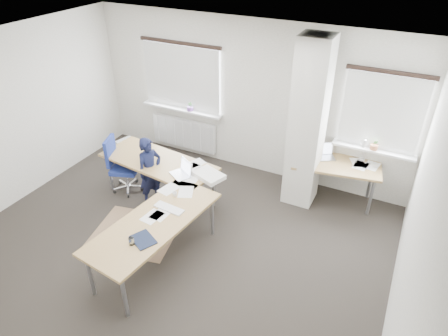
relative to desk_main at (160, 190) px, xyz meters
The scene contains 8 objects.
ground 0.83m from the desk_main, 33.45° to the right, with size 6.00×6.00×0.00m, color black.
room_shell 1.21m from the desk_main, 20.36° to the left, with size 6.04×5.04×2.82m.
floor_mat 0.82m from the desk_main, 134.57° to the right, with size 1.25×1.05×0.01m, color #8E6C4D.
white_crate 2.47m from the desk_main, 139.65° to the left, with size 0.52×0.36×0.31m, color white.
desk_main is the anchor object (origin of this frame).
desk_side 2.91m from the desk_main, 41.11° to the left, with size 1.50×0.93×1.22m.
task_chair 1.36m from the desk_main, 154.48° to the left, with size 0.59×0.57×1.02m.
person 0.71m from the desk_main, 137.58° to the left, with size 0.44×0.29×1.21m, color black.
Camera 1 is at (2.66, -3.66, 4.11)m, focal length 32.00 mm.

